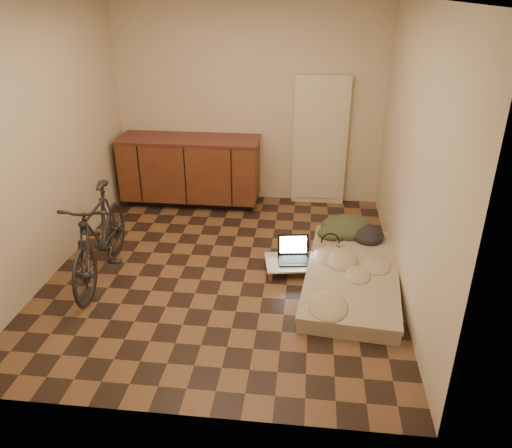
# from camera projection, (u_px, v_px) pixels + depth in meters

# --- Properties ---
(room_shell) EXTENTS (3.50, 4.00, 2.60)m
(room_shell) POSITION_uv_depth(u_px,v_px,m) (222.00, 149.00, 4.70)
(room_shell) COLOR brown
(room_shell) RESTS_ON ground
(cabinets) EXTENTS (1.84, 0.62, 0.91)m
(cabinets) POSITION_uv_depth(u_px,v_px,m) (191.00, 170.00, 6.66)
(cabinets) COLOR black
(cabinets) RESTS_ON ground
(appliance_panel) EXTENTS (0.70, 0.10, 1.70)m
(appliance_panel) POSITION_uv_depth(u_px,v_px,m) (320.00, 141.00, 6.53)
(appliance_panel) COLOR beige
(appliance_panel) RESTS_ON ground
(bicycle) EXTENTS (0.59, 1.63, 1.03)m
(bicycle) POSITION_uv_depth(u_px,v_px,m) (99.00, 231.00, 4.89)
(bicycle) COLOR black
(bicycle) RESTS_ON ground
(futon) EXTENTS (1.07, 1.93, 0.16)m
(futon) POSITION_uv_depth(u_px,v_px,m) (352.00, 276.00, 4.97)
(futon) COLOR tan
(futon) RESTS_ON ground
(clothing_pile) EXTENTS (0.69, 0.59, 0.26)m
(clothing_pile) POSITION_uv_depth(u_px,v_px,m) (353.00, 223.00, 5.59)
(clothing_pile) COLOR #374126
(clothing_pile) RESTS_ON futon
(headphones) EXTENTS (0.26, 0.24, 0.15)m
(headphones) POSITION_uv_depth(u_px,v_px,m) (330.00, 241.00, 5.31)
(headphones) COLOR black
(headphones) RESTS_ON futon
(lap_desk) EXTENTS (0.72, 0.53, 0.11)m
(lap_desk) POSITION_uv_depth(u_px,v_px,m) (297.00, 262.00, 5.19)
(lap_desk) COLOR brown
(lap_desk) RESTS_ON ground
(laptop) EXTENTS (0.37, 0.34, 0.23)m
(laptop) POSITION_uv_depth(u_px,v_px,m) (294.00, 255.00, 5.20)
(laptop) COLOR black
(laptop) RESTS_ON lap_desk
(mouse) EXTENTS (0.06, 0.09, 0.03)m
(mouse) POSITION_uv_depth(u_px,v_px,m) (321.00, 259.00, 5.19)
(mouse) COLOR silver
(mouse) RESTS_ON lap_desk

